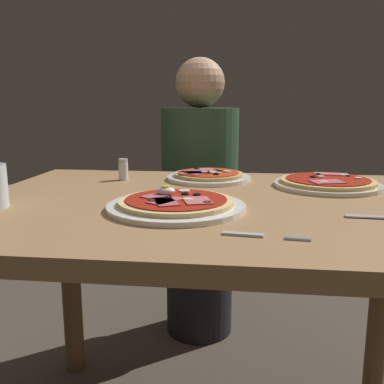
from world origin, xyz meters
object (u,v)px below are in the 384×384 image
(pizza_foreground, at_px, (176,204))
(pizza_across_right, at_px, (209,176))
(fork, at_px, (259,235))
(diner_person, at_px, (200,208))
(dining_table, at_px, (212,244))
(pizza_across_left, at_px, (328,183))
(salt_shaker, at_px, (123,170))

(pizza_foreground, xyz_separation_m, pizza_across_right, (0.04, 0.40, -0.00))
(pizza_across_right, height_order, fork, pizza_across_right)
(diner_person, bearing_deg, pizza_foreground, 92.20)
(dining_table, height_order, diner_person, diner_person)
(pizza_across_left, xyz_separation_m, fork, (-0.21, -0.51, -0.01))
(fork, bearing_deg, dining_table, 109.73)
(pizza_foreground, xyz_separation_m, diner_person, (-0.03, 0.84, -0.21))
(pizza_across_right, relative_size, fork, 1.66)
(pizza_foreground, distance_m, pizza_across_right, 0.40)
(dining_table, relative_size, fork, 7.68)
(pizza_across_right, distance_m, salt_shaker, 0.27)
(dining_table, relative_size, pizza_across_left, 4.00)
(salt_shaker, xyz_separation_m, diner_person, (0.19, 0.48, -0.23))
(dining_table, xyz_separation_m, salt_shaker, (-0.30, 0.26, 0.15))
(pizza_across_right, bearing_deg, pizza_across_left, -12.67)
(salt_shaker, bearing_deg, pizza_across_left, -4.15)
(diner_person, bearing_deg, dining_table, 98.28)
(diner_person, bearing_deg, salt_shaker, 68.36)
(pizza_across_right, distance_m, fork, 0.60)
(pizza_across_left, relative_size, fork, 1.92)
(salt_shaker, bearing_deg, fork, -53.72)
(fork, relative_size, salt_shaker, 2.36)
(pizza_across_left, height_order, salt_shaker, salt_shaker)
(pizza_across_left, bearing_deg, dining_table, -146.23)
(pizza_across_left, distance_m, pizza_across_right, 0.36)
(diner_person, bearing_deg, pizza_across_left, 128.84)
(pizza_foreground, distance_m, diner_person, 0.87)
(salt_shaker, distance_m, diner_person, 0.57)
(pizza_across_right, bearing_deg, salt_shaker, -172.66)
(dining_table, xyz_separation_m, fork, (0.11, -0.29, 0.12))
(pizza_across_right, bearing_deg, dining_table, -83.38)
(dining_table, bearing_deg, salt_shaker, 139.37)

